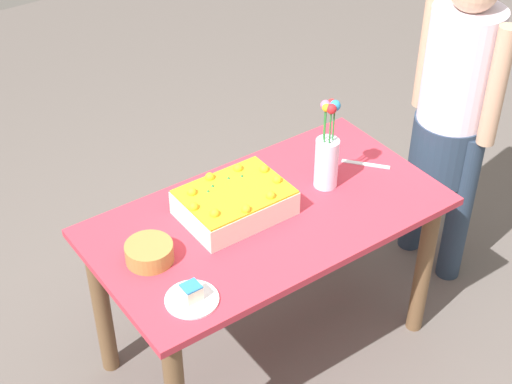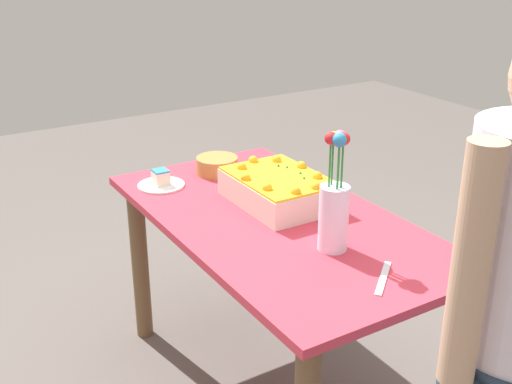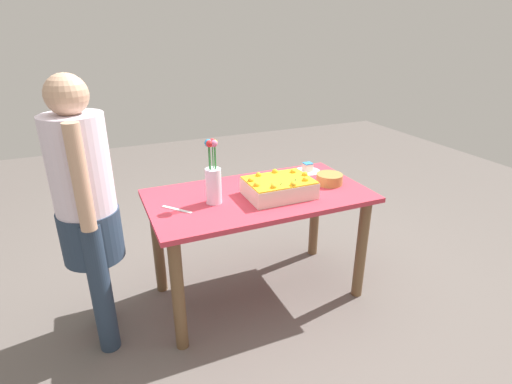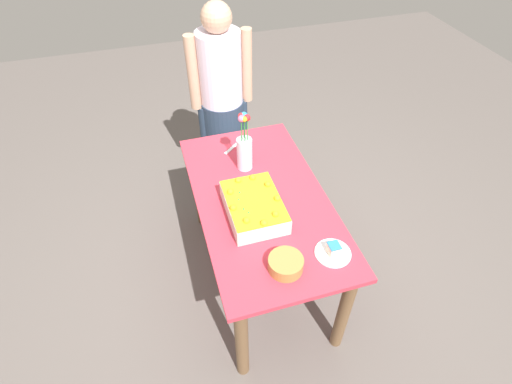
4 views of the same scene
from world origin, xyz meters
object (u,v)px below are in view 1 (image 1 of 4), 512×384
Objects in this scene: cake_knife at (366,164)px; fruit_bowl at (149,252)px; person_standing at (454,108)px; sheet_cake at (235,202)px; flower_vase at (327,155)px; serving_plate_with_slice at (192,296)px.

fruit_bowl is at bearing -130.21° from cake_knife.
fruit_bowl is at bearing -1.32° from person_standing.
flower_vase is at bearing 171.67° from sheet_cake.
fruit_bowl is 0.11× the size of person_standing.
flower_vase is at bearing 178.97° from fruit_bowl.
cake_knife is at bearing -177.42° from flower_vase.
cake_knife is at bearing -165.77° from serving_plate_with_slice.
serving_plate_with_slice is at bearing -115.75° from cake_knife.
serving_plate_with_slice reaches higher than cake_knife.
sheet_cake reaches higher than fruit_bowl.
cake_knife is at bearing 175.60° from sheet_cake.
cake_knife is at bearing 179.77° from fruit_bowl.
serving_plate_with_slice is 1.07× the size of fruit_bowl.
serving_plate_with_slice is at bearing 8.69° from person_standing.
person_standing is (-1.46, 0.03, 0.09)m from fruit_bowl.
person_standing reaches higher than fruit_bowl.
cake_knife is 0.13× the size of person_standing.
serving_plate_with_slice is 1.47m from person_standing.
sheet_cake is 2.33× the size of fruit_bowl.
sheet_cake is 0.62m from cake_knife.
fruit_bowl is 1.47m from person_standing.
cake_knife is 0.26m from flower_vase.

